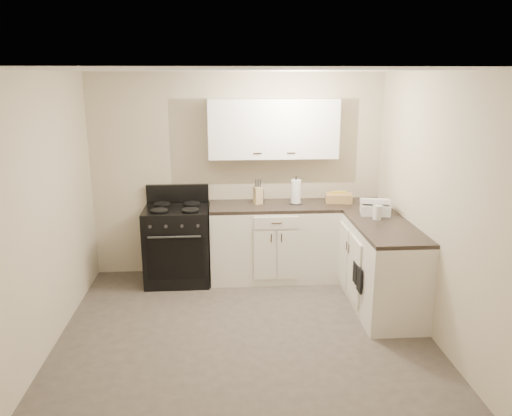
{
  "coord_description": "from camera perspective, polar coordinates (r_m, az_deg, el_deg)",
  "views": [
    {
      "loc": [
        -0.2,
        -4.32,
        2.46
      ],
      "look_at": [
        0.16,
        0.85,
        1.07
      ],
      "focal_mm": 35.0,
      "sensor_mm": 36.0,
      "label": 1
    }
  ],
  "objects": [
    {
      "name": "ceiling",
      "position": [
        4.32,
        -1.42,
        15.5
      ],
      "size": [
        3.6,
        3.6,
        0.0
      ],
      "primitive_type": "plane",
      "color": "white",
      "rests_on": "wall_back"
    },
    {
      "name": "upper_cabinets",
      "position": [
        6.03,
        1.97,
        9.06
      ],
      "size": [
        1.55,
        0.3,
        0.7
      ],
      "primitive_type": "cube",
      "color": "white",
      "rests_on": "wall_back"
    },
    {
      "name": "oven_mitt_near",
      "position": [
        5.22,
        11.75,
        -8.06
      ],
      "size": [
        0.02,
        0.15,
        0.26
      ],
      "primitive_type": "cube",
      "color": "black",
      "rests_on": "base_cabinets_right"
    },
    {
      "name": "wall_front",
      "position": [
        2.8,
        0.48,
        -10.6
      ],
      "size": [
        3.6,
        0.0,
        3.6
      ],
      "primitive_type": "plane",
      "rotation": [
        -1.57,
        0.0,
        0.0
      ],
      "color": "beige",
      "rests_on": "ground"
    },
    {
      "name": "wall_right",
      "position": [
        4.91,
        20.16,
        -0.23
      ],
      "size": [
        0.0,
        3.6,
        3.6
      ],
      "primitive_type": "plane",
      "rotation": [
        1.57,
        0.0,
        -1.57
      ],
      "color": "beige",
      "rests_on": "ground"
    },
    {
      "name": "base_cabinets_right",
      "position": [
        5.8,
        13.36,
        -5.73
      ],
      "size": [
        0.6,
        1.9,
        0.9
      ],
      "primitive_type": "cube",
      "color": "silver",
      "rests_on": "floor"
    },
    {
      "name": "wall_left",
      "position": [
        4.76,
        -23.5,
        -1.02
      ],
      "size": [
        0.0,
        3.6,
        3.6
      ],
      "primitive_type": "plane",
      "rotation": [
        1.57,
        0.0,
        1.57
      ],
      "color": "beige",
      "rests_on": "ground"
    },
    {
      "name": "countertop_right",
      "position": [
        5.66,
        13.64,
        -1.27
      ],
      "size": [
        0.6,
        1.9,
        0.04
      ],
      "primitive_type": "cube",
      "color": "black",
      "rests_on": "base_cabinets_right"
    },
    {
      "name": "base_cabinets_back",
      "position": [
        6.19,
        2.0,
        -4.0
      ],
      "size": [
        1.55,
        0.6,
        0.9
      ],
      "primitive_type": "cube",
      "color": "silver",
      "rests_on": "floor"
    },
    {
      "name": "picture_frame",
      "position": [
        6.25,
        0.44,
        1.51
      ],
      "size": [
        0.11,
        0.07,
        0.13
      ],
      "primitive_type": "cube",
      "rotation": [
        -0.14,
        0.0,
        0.35
      ],
      "color": "black",
      "rests_on": "countertop_back"
    },
    {
      "name": "countertop_grill",
      "position": [
        5.8,
        13.45,
        -0.06
      ],
      "size": [
        0.37,
        0.36,
        0.12
      ],
      "primitive_type": "cube",
      "rotation": [
        0.0,
        0.0,
        -0.21
      ],
      "color": "white",
      "rests_on": "countertop_right"
    },
    {
      "name": "knife_block",
      "position": [
        6.05,
        0.22,
        1.44
      ],
      "size": [
        0.12,
        0.12,
        0.21
      ],
      "primitive_type": "cube",
      "rotation": [
        0.0,
        0.0,
        0.37
      ],
      "color": "#D5BE83",
      "rests_on": "countertop_back"
    },
    {
      "name": "floor",
      "position": [
        4.97,
        -1.23,
        -14.67
      ],
      "size": [
        3.6,
        3.6,
        0.0
      ],
      "primitive_type": "plane",
      "color": "#473F38",
      "rests_on": "ground"
    },
    {
      "name": "stove",
      "position": [
        6.15,
        -8.95,
        -4.19
      ],
      "size": [
        0.77,
        0.66,
        0.93
      ],
      "primitive_type": "cube",
      "color": "black",
      "rests_on": "floor"
    },
    {
      "name": "paper_towel",
      "position": [
        6.08,
        4.58,
        1.86
      ],
      "size": [
        0.13,
        0.13,
        0.29
      ],
      "primitive_type": "cylinder",
      "rotation": [
        0.0,
        0.0,
        -0.06
      ],
      "color": "white",
      "rests_on": "countertop_back"
    },
    {
      "name": "wall_back",
      "position": [
        6.24,
        -2.11,
        3.77
      ],
      "size": [
        3.6,
        0.0,
        3.6
      ],
      "primitive_type": "plane",
      "rotation": [
        1.57,
        0.0,
        0.0
      ],
      "color": "beige",
      "rests_on": "ground"
    },
    {
      "name": "countertop_back",
      "position": [
        6.05,
        2.04,
        0.21
      ],
      "size": [
        1.55,
        0.6,
        0.04
      ],
      "primitive_type": "cube",
      "color": "black",
      "rests_on": "base_cabinets_back"
    },
    {
      "name": "oven_mitt_far",
      "position": [
        5.37,
        11.26,
        -7.27
      ],
      "size": [
        0.02,
        0.13,
        0.22
      ],
      "primitive_type": "cube",
      "color": "black",
      "rests_on": "base_cabinets_right"
    },
    {
      "name": "glass_jar",
      "position": [
        5.56,
        13.72,
        -0.49
      ],
      "size": [
        0.12,
        0.12,
        0.16
      ],
      "primitive_type": "cylinder",
      "rotation": [
        0.0,
        0.0,
        0.41
      ],
      "color": "silver",
      "rests_on": "countertop_right"
    },
    {
      "name": "wicker_basket",
      "position": [
        6.23,
        9.44,
        1.13
      ],
      "size": [
        0.35,
        0.26,
        0.11
      ],
      "primitive_type": "cube",
      "rotation": [
        0.0,
        0.0,
        -0.16
      ],
      "color": "#AB8951",
      "rests_on": "countertop_right"
    }
  ]
}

